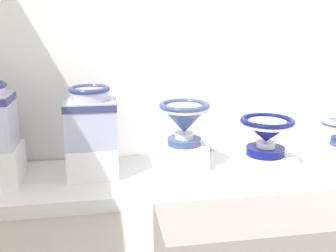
# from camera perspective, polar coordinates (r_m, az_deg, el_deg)

# --- Properties ---
(display_platform) EXTENTS (3.46, 0.82, 0.10)m
(display_platform) POSITION_cam_1_polar(r_m,az_deg,el_deg) (3.03, 2.14, -7.38)
(display_platform) COLOR white
(display_platform) RESTS_ON ground_plane
(plinth_block_pale_glazed) EXTENTS (0.36, 0.34, 0.23)m
(plinth_block_pale_glazed) POSITION_cam_1_polar(r_m,az_deg,el_deg) (2.95, -10.90, -4.88)
(plinth_block_pale_glazed) COLOR white
(plinth_block_pale_glazed) RESTS_ON display_platform
(antique_toilet_pale_glazed) EXTENTS (0.37, 0.33, 0.43)m
(antique_toilet_pale_glazed) POSITION_cam_1_polar(r_m,az_deg,el_deg) (2.85, -11.22, 1.44)
(antique_toilet_pale_glazed) COLOR #B1B8DB
(antique_toilet_pale_glazed) RESTS_ON plinth_block_pale_glazed
(plinth_block_leftmost) EXTENTS (0.33, 0.28, 0.19)m
(plinth_block_leftmost) POSITION_cam_1_polar(r_m,az_deg,el_deg) (3.05, 2.34, -4.37)
(plinth_block_leftmost) COLOR white
(plinth_block_leftmost) RESTS_ON display_platform
(antique_toilet_leftmost) EXTENTS (0.38, 0.38, 0.33)m
(antique_toilet_leftmost) POSITION_cam_1_polar(r_m,az_deg,el_deg) (2.96, 2.40, 1.16)
(antique_toilet_leftmost) COLOR #38497E
(antique_toilet_leftmost) RESTS_ON plinth_block_leftmost
(plinth_block_broad_patterned) EXTENTS (0.39, 0.35, 0.09)m
(plinth_block_broad_patterned) POSITION_cam_1_polar(r_m,az_deg,el_deg) (3.20, 13.94, -4.81)
(plinth_block_broad_patterned) COLOR white
(plinth_block_broad_patterned) RESTS_ON display_platform
(antique_toilet_broad_patterned) EXTENTS (0.42, 0.42, 0.29)m
(antique_toilet_broad_patterned) POSITION_cam_1_polar(r_m,az_deg,el_deg) (3.12, 14.21, -0.77)
(antique_toilet_broad_patterned) COLOR navy
(antique_toilet_broad_patterned) RESTS_ON plinth_block_broad_patterned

